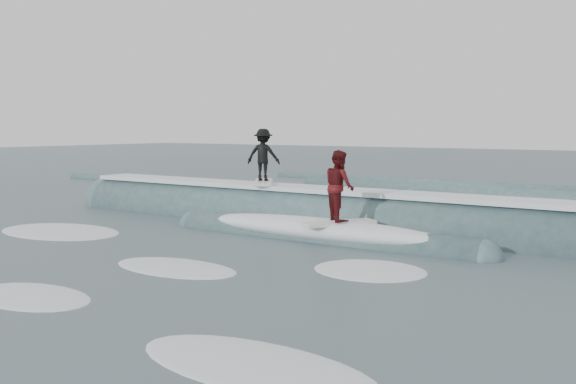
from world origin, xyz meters
The scene contains 6 objects.
ground centered at (0.00, 0.00, 0.00)m, with size 160.00×160.00×0.00m, color #3A5054.
breaking_wave centered at (0.24, 6.20, 0.05)m, with size 20.20×3.90×2.25m.
surfer_black centered at (-1.66, 6.49, 2.07)m, with size 1.58×1.96×1.80m.
surfer_red centered at (2.46, 4.29, 1.42)m, with size 1.53×1.98×1.98m.
whitewater centered at (-0.05, -0.90, 0.00)m, with size 16.97×7.63×0.10m.
far_swells centered at (-2.04, 17.65, 0.00)m, with size 35.97×8.65×0.80m.
Camera 1 is at (10.82, -10.28, 3.04)m, focal length 40.00 mm.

